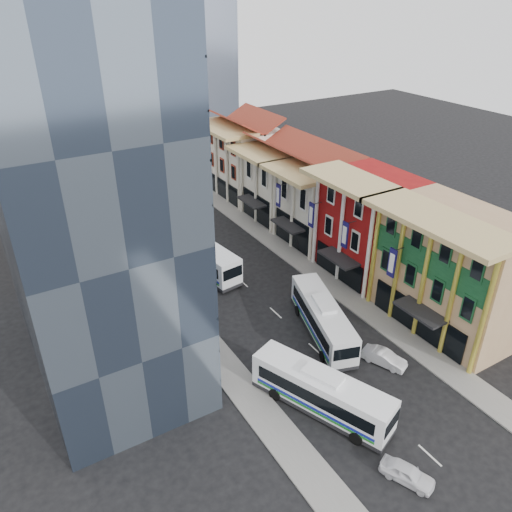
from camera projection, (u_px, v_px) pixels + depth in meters
ground at (374, 404)px, 41.29m from camera, size 200.00×200.00×0.00m
sidewalk_right at (303, 263)px, 61.60m from camera, size 3.00×90.00×0.15m
sidewalk_left at (175, 303)px, 53.98m from camera, size 3.00×90.00×0.15m
shophouse_tan at (454, 271)px, 48.42m from camera, size 8.00×14.00×12.00m
shophouse_red at (369, 225)px, 57.44m from camera, size 8.00×10.00×12.00m
shophouse_cream_near at (319, 205)px, 65.06m from camera, size 8.00×9.00×10.00m
shophouse_cream_mid at (281, 184)px, 71.83m from camera, size 8.00×9.00×10.00m
shophouse_cream_far at (245, 161)px, 79.48m from camera, size 8.00×12.00×11.00m
office_tower at (78, 200)px, 40.69m from camera, size 12.00×26.00×30.00m
office_block_far at (52, 197)px, 62.29m from camera, size 10.00×18.00×14.00m
bus_left_near at (321, 391)px, 39.84m from camera, size 7.08×12.20×3.85m
bus_left_far at (202, 255)px, 59.54m from camera, size 4.66×12.95×4.06m
bus_right at (323, 318)px, 48.56m from camera, size 6.20×12.21×3.82m
sedan_left at (407, 473)px, 34.68m from camera, size 2.97×4.12×1.30m
sedan_right at (384, 358)px, 45.28m from camera, size 2.90×4.29×1.34m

